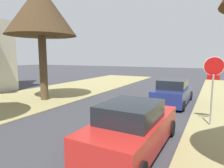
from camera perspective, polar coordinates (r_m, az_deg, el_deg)
name	(u,v)px	position (r m, az deg, el deg)	size (l,w,h in m)	color
stop_sign_far	(213,76)	(9.15, 27.50, 2.01)	(0.82, 0.59, 2.94)	#9EA0A5
street_tree_left_mid_b	(41,11)	(14.40, -20.14, 19.37)	(4.59, 4.59, 7.61)	#4F3D27
parked_sedan_red	(132,128)	(6.41, 6.00, -12.57)	(2.01, 4.43, 1.57)	red
parked_sedan_navy	(173,92)	(13.07, 17.39, -2.37)	(2.01, 4.43, 1.57)	navy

